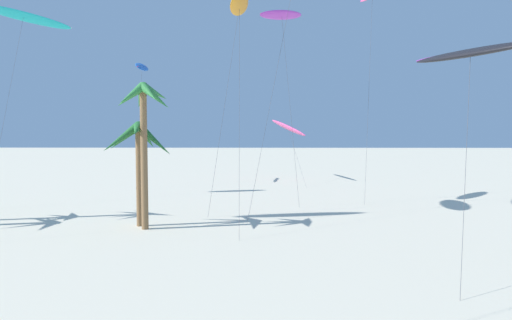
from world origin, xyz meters
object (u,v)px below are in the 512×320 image
Objects in this scene: flying_kite_3 at (239,5)px; flying_kite_0 at (23,16)px; flying_kite_5 at (282,15)px; palm_tree_4 at (144,113)px; palm_tree_3 at (137,143)px; flying_kite_7 at (471,53)px; flying_kite_9 at (288,127)px; flying_kite_4 at (142,67)px.

flying_kite_0 is at bearing 157.49° from flying_kite_3.
flying_kite_5 reaches higher than flying_kite_3.
palm_tree_4 is 0.57× the size of flying_kite_3.
palm_tree_3 is 16.46m from flying_kite_5.
flying_kite_5 reaches higher than flying_kite_7.
flying_kite_9 is (1.47, 18.05, -8.82)m from flying_kite_5.
palm_tree_3 is at bearing 128.70° from palm_tree_4.
flying_kite_7 is (22.15, -29.74, -3.11)m from flying_kite_4.
flying_kite_3 is 25.08m from flying_kite_9.
flying_kite_0 reaches higher than flying_kite_4.
palm_tree_4 is 17.57m from flying_kite_7.
flying_kite_9 is at bearing 85.35° from flying_kite_5.
flying_kite_4 reaches higher than palm_tree_3.
flying_kite_0 is 1.06× the size of flying_kite_5.
flying_kite_3 is 21.55m from flying_kite_4.
flying_kite_5 is at bearing 46.52° from palm_tree_3.
flying_kite_5 is (3.09, 5.18, 0.52)m from flying_kite_3.
flying_kite_4 reaches higher than flying_kite_7.
flying_kite_7 is (7.79, -16.65, -5.51)m from flying_kite_5.
flying_kite_4 is at bearing -162.62° from flying_kite_9.
palm_tree_4 is (0.65, -0.81, 1.83)m from palm_tree_3.
flying_kite_4 is 19.58m from flying_kite_5.
flying_kite_5 is at bearing 115.07° from flying_kite_7.
flying_kite_5 is at bearing -6.70° from flying_kite_0.
flying_kite_4 is (7.38, 10.54, -2.94)m from flying_kite_0.
palm_tree_3 is 0.66× the size of flying_kite_7.
flying_kite_0 is 20.22m from flying_kite_3.
flying_kite_7 is at bearing -53.32° from flying_kite_4.
flying_kite_7 is 0.78× the size of flying_kite_9.
flying_kite_0 is (-12.64, 12.15, 10.34)m from palm_tree_3.
palm_tree_3 is 0.48× the size of flying_kite_4.
flying_kite_0 is at bearing 136.13° from palm_tree_3.
flying_kite_7 is at bearing -46.52° from flying_kite_3.
flying_kite_0 reaches higher than flying_kite_7.
flying_kite_5 is 1.62× the size of flying_kite_7.
flying_kite_4 reaches higher than palm_tree_4.
palm_tree_4 is at bearing -129.07° from flying_kite_5.
palm_tree_4 is 24.87m from flying_kite_4.
flying_kite_3 is at bearing -120.84° from flying_kite_5.
flying_kite_7 is 35.43m from flying_kite_9.
flying_kite_0 is 21.90m from flying_kite_5.
palm_tree_4 is 0.52× the size of flying_kite_0.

